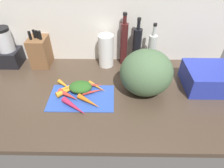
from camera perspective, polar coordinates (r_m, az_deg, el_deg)
name	(u,v)px	position (r cm, az deg, el deg)	size (l,w,h in cm)	color
ground_plane	(103,94)	(115.29, -2.84, -2.91)	(170.00, 80.00, 3.00)	#47382B
wall_back	(104,19)	(132.24, -2.35, 18.91)	(170.00, 3.00, 60.00)	silver
cutting_board	(82,97)	(111.36, -9.08, -3.98)	(37.16, 22.35, 0.80)	#2D51B7
carrot_0	(89,101)	(105.58, -6.89, -5.21)	(3.01, 3.01, 15.32)	orange
carrot_1	(69,90)	(114.72, -12.71, -1.62)	(3.43, 3.43, 16.09)	orange
carrot_2	(72,104)	(106.08, -11.93, -5.94)	(2.30, 2.30, 10.83)	red
carrot_3	(79,86)	(116.90, -9.69, -0.60)	(2.32, 2.32, 10.38)	red
carrot_4	(69,95)	(111.02, -12.85, -3.29)	(3.35, 3.35, 13.75)	red
carrot_5	(83,88)	(114.39, -8.78, -1.23)	(3.18, 3.18, 11.77)	#B2264C
carrot_6	(65,85)	(119.04, -13.78, -0.42)	(2.36, 2.36, 12.99)	orange
carrot_7	(93,85)	(115.99, -5.74, -0.29)	(3.08, 3.08, 11.32)	red
carrot_8	(68,87)	(117.73, -13.03, -0.83)	(2.25, 2.25, 11.86)	orange
carrot_9	(97,87)	(115.35, -4.40, -0.79)	(2.01, 2.01, 13.54)	orange
carrot_10	(94,91)	(112.13, -5.42, -2.21)	(2.13, 2.13, 13.86)	red
carrot_11	(75,107)	(103.71, -11.13, -6.69)	(3.31, 3.31, 17.90)	#B2264C
carrot_greens_pile	(80,87)	(113.17, -9.42, -1.00)	(13.42, 10.32, 5.68)	#2D6023
winter_squash	(146,73)	(108.19, 10.17, 3.31)	(29.57, 26.72, 26.76)	#4C6B47
knife_block	(40,51)	(141.78, -20.65, 9.10)	(11.94, 14.73, 25.71)	brown
blender_appliance	(7,50)	(150.46, -28.77, 8.99)	(14.43, 14.43, 27.13)	black
paper_towel_roll	(106,51)	(131.85, -1.79, 9.88)	(10.19, 10.19, 22.48)	white
bottle_0	(124,43)	(132.22, 3.56, 12.06)	(5.06, 5.06, 36.19)	#471919
bottle_1	(137,47)	(132.31, 7.38, 10.94)	(5.79, 5.79, 33.65)	black
bottle_2	(151,51)	(131.34, 11.69, 9.60)	(5.26, 5.26, 31.55)	silver
dish_rack	(207,78)	(127.62, 26.50, 1.65)	(26.17, 24.30, 12.84)	#2838AD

